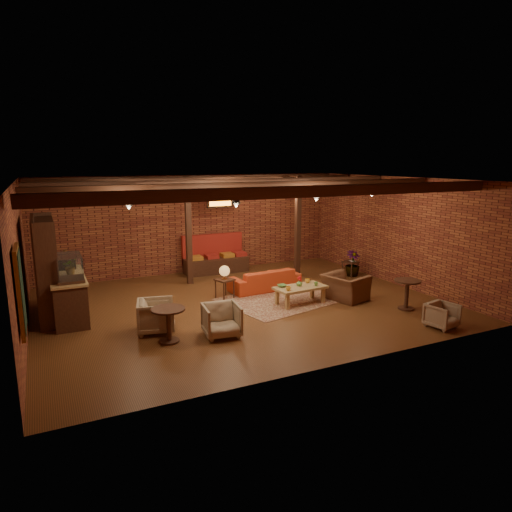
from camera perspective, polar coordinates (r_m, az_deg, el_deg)
name	(u,v)px	position (r m, az deg, el deg)	size (l,w,h in m)	color
floor	(243,305)	(11.88, -1.69, -6.10)	(10.00, 10.00, 0.00)	#412810
ceiling	(242,180)	(11.31, -1.79, 9.51)	(10.00, 8.00, 0.02)	black
wall_back	(193,224)	(15.19, -7.83, 3.96)	(10.00, 0.02, 3.20)	maroon
wall_front	(334,281)	(8.07, 9.77, -3.15)	(10.00, 0.02, 3.20)	maroon
wall_left	(20,263)	(10.57, -27.41, -0.76)	(0.02, 8.00, 3.20)	maroon
wall_right	(396,231)	(14.22, 17.07, 3.01)	(0.02, 8.00, 3.20)	maroon
ceiling_beams	(242,185)	(11.31, -1.78, 8.90)	(9.80, 6.40, 0.22)	black
ceiling_pipe	(219,190)	(12.81, -4.68, 8.19)	(0.12, 0.12, 9.60)	black
post_left	(189,231)	(13.69, -8.43, 3.08)	(0.16, 0.16, 3.20)	black
post_right	(298,227)	(14.51, 5.24, 3.65)	(0.16, 0.16, 3.20)	black
service_counter	(67,284)	(11.72, -22.52, -3.21)	(0.80, 2.50, 1.60)	black
plant_counter	(70,264)	(11.82, -22.25, -0.97)	(0.35, 0.39, 0.30)	#337F33
shelving_hutch	(47,268)	(11.72, -24.65, -1.38)	(0.52, 2.00, 2.40)	black
chalkboard_menu	(21,291)	(8.32, -27.34, -3.88)	(0.08, 0.96, 1.46)	black
banquette	(216,258)	(15.15, -5.03, -0.22)	(2.10, 0.70, 1.00)	maroon
service_sign	(220,203)	(14.46, -4.54, 6.63)	(0.86, 0.06, 0.30)	orange
ceiling_spotlights	(242,194)	(11.33, -1.78, 7.79)	(6.40, 4.40, 0.28)	black
rug	(282,299)	(12.34, 3.21, -5.40)	(3.02, 2.31, 0.01)	maroon
sofa	(265,279)	(13.15, 1.09, -2.94)	(2.07, 0.81, 0.60)	#BE3A1A
coffee_table	(300,288)	(11.89, 5.49, -4.06)	(1.40, 0.78, 0.72)	#9A7147
side_table_lamp	(224,273)	(12.27, -3.96, -2.19)	(0.54, 0.54, 0.90)	black
round_table_left	(169,319)	(9.56, -10.88, -7.77)	(0.69, 0.69, 0.72)	black
armchair_a	(156,314)	(10.19, -12.40, -7.14)	(0.77, 0.72, 0.79)	#C6B599
armchair_b	(222,319)	(9.76, -4.33, -7.83)	(0.74, 0.70, 0.77)	#C6B599
armchair_right	(345,283)	(12.40, 11.12, -3.33)	(1.06, 0.69, 0.92)	brown
side_table_book	(350,263)	(14.94, 11.72, -0.81)	(0.54, 0.54, 0.50)	black
round_table_right	(407,290)	(11.99, 18.36, -4.03)	(0.64, 0.64, 0.75)	black
armchair_far	(442,314)	(11.05, 22.24, -6.76)	(0.59, 0.55, 0.61)	#C6B599
plant_tall	(354,238)	(14.81, 12.11, 2.21)	(1.39, 1.39, 2.49)	#4C7F4C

